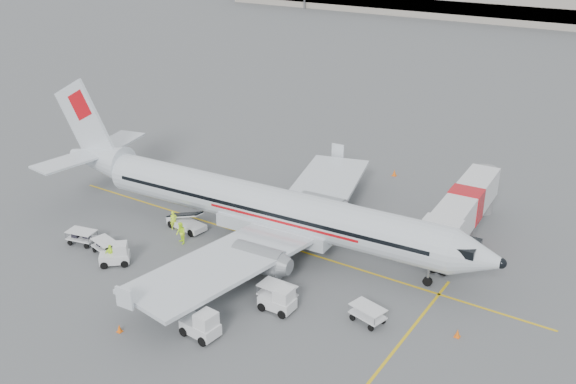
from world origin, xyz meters
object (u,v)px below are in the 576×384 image
object	(u,v)px
tug_fore	(277,298)
tug_aft	(114,254)
aircraft	(267,180)
belt_loader	(186,216)
tug_mid	(200,323)
jet_bridge	(464,216)

from	to	relation	value
tug_fore	tug_aft	distance (m)	13.93
aircraft	belt_loader	size ratio (longest dim) A/B	8.49
tug_mid	tug_aft	xyz separation A→B (m)	(-11.35, 3.39, -0.09)
jet_bridge	tug_fore	world-z (taller)	jet_bridge
aircraft	tug_mid	bearing A→B (deg)	-77.74
aircraft	tug_aft	world-z (taller)	aircraft
tug_mid	aircraft	bearing A→B (deg)	110.60
jet_bridge	aircraft	bearing A→B (deg)	-148.83
belt_loader	jet_bridge	bearing A→B (deg)	35.03
tug_fore	tug_aft	bearing A→B (deg)	-173.97
aircraft	tug_aft	size ratio (longest dim) A/B	17.92
jet_bridge	tug_mid	bearing A→B (deg)	-116.92
jet_bridge	belt_loader	world-z (taller)	jet_bridge
aircraft	tug_fore	size ratio (longest dim) A/B	16.69
tug_mid	belt_loader	bearing A→B (deg)	139.44
jet_bridge	tug_fore	distance (m)	18.05
tug_mid	tug_fore	bearing A→B (deg)	68.72
jet_bridge	tug_fore	bearing A→B (deg)	-116.17
belt_loader	tug_mid	world-z (taller)	belt_loader
aircraft	tug_aft	bearing A→B (deg)	-133.44
tug_mid	tug_aft	distance (m)	11.85
tug_aft	aircraft	bearing A→B (deg)	8.51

